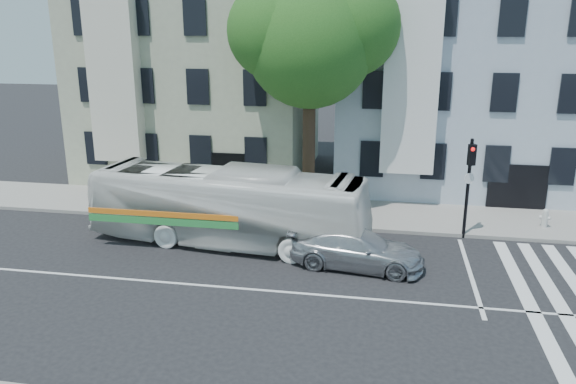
% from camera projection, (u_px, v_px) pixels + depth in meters
% --- Properties ---
extents(ground, '(120.00, 120.00, 0.00)m').
position_uv_depth(ground, '(271.00, 291.00, 18.04)').
color(ground, black).
rests_on(ground, ground).
extents(sidewalk_far, '(80.00, 4.00, 0.15)m').
position_uv_depth(sidewalk_far, '(307.00, 211.00, 25.57)').
color(sidewalk_far, gray).
rests_on(sidewalk_far, ground).
extents(building_left, '(12.00, 10.00, 11.00)m').
position_uv_depth(building_left, '(203.00, 75.00, 31.82)').
color(building_left, '#9B9F85').
rests_on(building_left, ground).
extents(building_right, '(12.00, 10.00, 11.00)m').
position_uv_depth(building_right, '(459.00, 79.00, 29.46)').
color(building_right, '#A0AEBF').
rests_on(building_right, ground).
extents(street_tree, '(7.30, 5.90, 11.10)m').
position_uv_depth(street_tree, '(312.00, 35.00, 24.06)').
color(street_tree, '#2D2116').
rests_on(street_tree, ground).
extents(bus, '(3.79, 11.14, 3.04)m').
position_uv_depth(bus, '(228.00, 206.00, 21.60)').
color(bus, silver).
rests_on(bus, ground).
extents(sedan, '(2.45, 4.89, 1.36)m').
position_uv_depth(sedan, '(357.00, 249.00, 19.70)').
color(sedan, '#BABCC2').
rests_on(sedan, ground).
extents(hedge, '(8.46, 2.78, 0.70)m').
position_uv_depth(hedge, '(244.00, 208.00, 24.63)').
color(hedge, '#2F611F').
rests_on(hedge, sidewalk_far).
extents(traffic_signal, '(0.40, 0.52, 4.05)m').
position_uv_depth(traffic_signal, '(469.00, 175.00, 21.78)').
color(traffic_signal, black).
rests_on(traffic_signal, ground).
extents(fire_hydrant, '(0.45, 0.31, 0.79)m').
position_uv_depth(fire_hydrant, '(545.00, 218.00, 23.26)').
color(fire_hydrant, beige).
rests_on(fire_hydrant, sidewalk_far).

